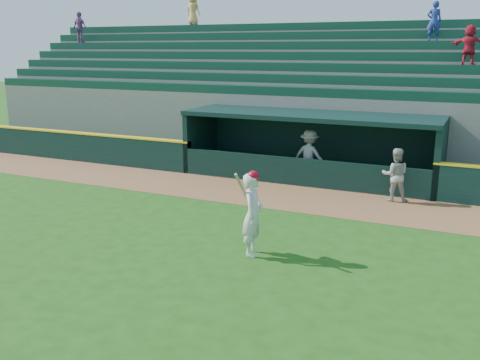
# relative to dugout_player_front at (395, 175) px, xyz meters

# --- Properties ---
(ground) EXTENTS (120.00, 120.00, 0.00)m
(ground) POSITION_rel_dugout_player_front_xyz_m (-3.43, -5.94, -0.86)
(ground) COLOR #1E4C13
(ground) RESTS_ON ground
(warning_track) EXTENTS (40.00, 3.00, 0.01)m
(warning_track) POSITION_rel_dugout_player_front_xyz_m (-3.43, -1.04, -0.85)
(warning_track) COLOR brown
(warning_track) RESTS_ON ground
(field_wall_left) EXTENTS (15.50, 0.30, 1.20)m
(field_wall_left) POSITION_rel_dugout_player_front_xyz_m (-15.68, 0.61, -0.26)
(field_wall_left) COLOR black
(field_wall_left) RESTS_ON ground
(wall_stripe_left) EXTENTS (15.50, 0.32, 0.06)m
(wall_stripe_left) POSITION_rel_dugout_player_front_xyz_m (-15.68, 0.61, 0.37)
(wall_stripe_left) COLOR yellow
(wall_stripe_left) RESTS_ON field_wall_left
(dugout_player_front) EXTENTS (0.98, 0.85, 1.72)m
(dugout_player_front) POSITION_rel_dugout_player_front_xyz_m (0.00, 0.00, 0.00)
(dugout_player_front) COLOR #A4A49F
(dugout_player_front) RESTS_ON ground
(dugout_player_inside) EXTENTS (1.33, 0.88, 1.92)m
(dugout_player_inside) POSITION_rel_dugout_player_front_xyz_m (-3.28, 1.33, 0.10)
(dugout_player_inside) COLOR #A6A5A0
(dugout_player_inside) RESTS_ON ground
(dugout) EXTENTS (9.40, 2.80, 2.46)m
(dugout) POSITION_rel_dugout_player_front_xyz_m (-3.43, 2.07, 0.50)
(dugout) COLOR #60605C
(dugout) RESTS_ON ground
(stands) EXTENTS (34.50, 6.25, 7.51)m
(stands) POSITION_rel_dugout_player_front_xyz_m (-3.41, 6.64, 1.53)
(stands) COLOR slate
(stands) RESTS_ON ground
(batter_at_plate) EXTENTS (0.58, 0.87, 2.06)m
(batter_at_plate) POSITION_rel_dugout_player_front_xyz_m (-2.26, -6.12, 0.16)
(batter_at_plate) COLOR silver
(batter_at_plate) RESTS_ON ground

